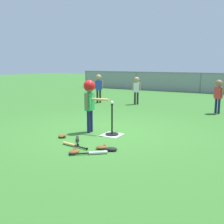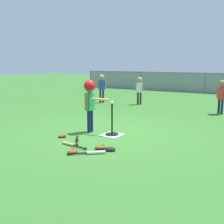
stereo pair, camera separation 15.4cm
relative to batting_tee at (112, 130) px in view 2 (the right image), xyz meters
The scene contains 16 objects.
ground_plane 0.31m from the batting_tee, 153.13° to the left, with size 60.00×60.00×0.00m, color #336B28.
home_plate 0.12m from the batting_tee, ahead, with size 0.44×0.44×0.01m, color white.
batting_tee is the anchor object (origin of this frame).
baseball_on_tee 0.65m from the batting_tee, ahead, with size 0.07×0.07×0.07m, color white.
batter_child 0.99m from the batting_tee, behind, with size 0.65×0.36×1.28m.
fielder_deep_right 4.95m from the batting_tee, 108.31° to the left, with size 0.32×0.22×1.13m.
fielder_near_right 5.35m from the batting_tee, 126.19° to the left, with size 0.30×0.26×1.21m.
fielder_near_left 4.52m from the batting_tee, 67.75° to the left, with size 0.32×0.23×1.14m.
spare_bat_silver 1.44m from the batting_tee, 73.33° to the right, with size 0.58×0.50×0.06m.
spare_bat_wood 1.23m from the batting_tee, 102.62° to the right, with size 0.68×0.15×0.06m.
spare_bat_black 0.92m from the batting_tee, 115.26° to the right, with size 0.44×0.54×0.06m.
glove_by_plate 1.20m from the batting_tee, 60.51° to the right, with size 0.26×0.23×0.07m.
glove_near_bats 1.17m from the batting_tee, 138.48° to the right, with size 0.25×0.27×0.07m.
glove_tossed_aside 1.10m from the batting_tee, 70.67° to the right, with size 0.27×0.26×0.07m.
glove_outfield_drop 1.53m from the batting_tee, 87.82° to the right, with size 0.22×0.26×0.07m.
outfield_fence 10.51m from the batting_tee, 91.36° to the left, with size 16.06×0.06×1.15m.
Camera 2 is at (3.50, -5.43, 1.68)m, focal length 43.34 mm.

